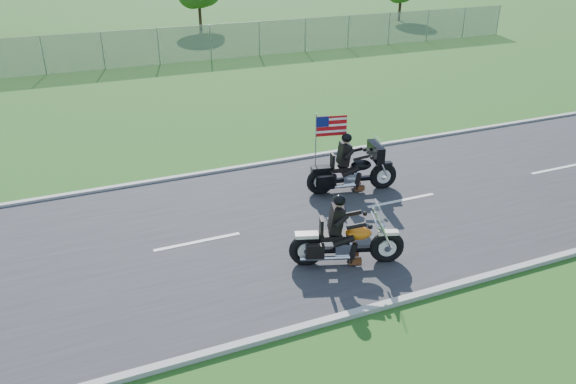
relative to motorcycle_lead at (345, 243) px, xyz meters
name	(u,v)px	position (x,y,z in m)	size (l,w,h in m)	color
ground	(272,228)	(-0.96, 2.25, -0.57)	(420.00, 420.00, 0.00)	#224716
road	(272,227)	(-0.96, 2.25, -0.55)	(120.00, 8.00, 0.04)	#28282B
curb_north	(226,170)	(-0.96, 6.30, -0.52)	(120.00, 0.18, 0.12)	#9E9B93
curb_south	(344,316)	(-0.96, -1.80, -0.52)	(120.00, 0.18, 0.12)	#9E9B93
fence	(43,55)	(-5.96, 22.25, 0.43)	(60.00, 0.03, 2.00)	gray
motorcycle_lead	(345,243)	(0.00, 0.00, 0.00)	(2.64, 1.23, 1.83)	black
motorcycle_follow	(352,172)	(2.04, 3.41, 0.06)	(2.76, 1.12, 2.32)	black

